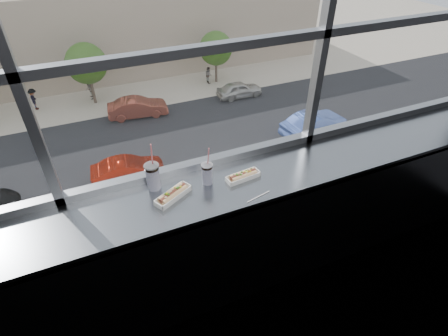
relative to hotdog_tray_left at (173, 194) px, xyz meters
name	(u,v)px	position (x,y,z in m)	size (l,w,h in m)	color
wall_back_lower	(201,218)	(0.28, 0.26, -0.58)	(6.00, 6.00, 0.00)	black
counter	(212,191)	(0.28, -0.01, -0.06)	(6.00, 0.55, 0.06)	gray
counter_fascia	(226,263)	(0.28, -0.27, -0.58)	(6.00, 0.04, 1.04)	gray
hotdog_tray_left	(173,194)	(0.00, 0.00, 0.00)	(0.29, 0.21, 0.07)	white
hotdog_tray_right	(243,176)	(0.54, 0.00, 0.00)	(0.27, 0.11, 0.06)	white
soda_cup_left	(153,175)	(-0.09, 0.16, 0.08)	(0.10, 0.10, 0.38)	white
soda_cup_right	(207,173)	(0.28, 0.06, 0.06)	(0.08, 0.08, 0.31)	white
loose_straw	(259,197)	(0.54, -0.23, -0.02)	(0.01, 0.01, 0.20)	white
wrapper	(162,201)	(-0.09, -0.01, -0.02)	(0.09, 0.07, 0.02)	silver
plaza_ground	(77,50)	(0.28, 43.76, -12.13)	(120.00, 120.00, 0.00)	#C2B29B
plaza_near	(155,303)	(0.28, 7.26, -12.11)	(50.00, 14.00, 0.04)	#C2B29B
street_asphalt	(108,150)	(0.28, 20.26, -12.10)	(80.00, 10.00, 0.06)	black
far_sidewalk	(94,103)	(0.28, 28.26, -12.11)	(80.00, 6.00, 0.04)	#C2B29B
far_building	(72,27)	(0.28, 38.26, -8.13)	(50.00, 14.00, 8.00)	tan
car_far_b	(137,104)	(3.40, 24.26, -11.04)	(6.18, 2.58, 2.06)	#A03D2A
car_near_e	(314,120)	(14.74, 16.26, -10.92)	(6.87, 2.86, 2.29)	#4765BD
car_far_c	(239,87)	(12.49, 24.26, -11.14)	(5.55, 2.31, 1.85)	beige
car_near_c	(127,167)	(1.04, 16.26, -11.11)	(5.78, 2.41, 1.93)	#831001
pedestrian_d	(209,73)	(11.16, 28.36, -11.16)	(0.82, 0.62, 1.86)	#66605B
pedestrian_a	(34,97)	(-4.20, 28.97, -11.00)	(0.96, 0.72, 2.17)	#66605B
pedestrian_b	(89,88)	(0.25, 29.20, -11.05)	(0.93, 0.70, 2.09)	#66605B
tree_center	(86,64)	(0.47, 28.26, -8.60)	(3.33, 3.33, 5.20)	#47382B
tree_right	(216,48)	(11.91, 28.26, -8.85)	(3.09, 3.09, 4.83)	#47382B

